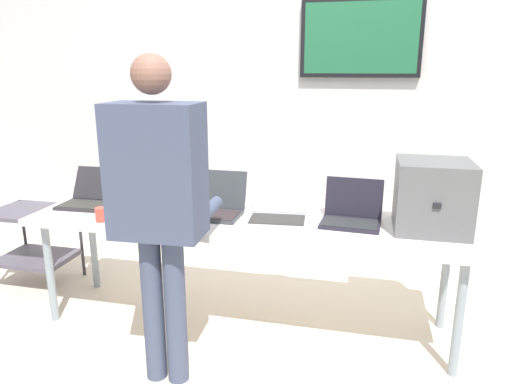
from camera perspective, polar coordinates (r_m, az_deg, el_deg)
The scene contains 13 objects.
ground at distance 3.18m, azimuth -1.37°, elevation -16.01°, with size 8.00×8.00×0.04m, color beige.
back_wall at distance 3.84m, azimuth 3.11°, elevation 10.33°, with size 8.00×0.11×2.59m.
workbench at distance 2.89m, azimuth -1.46°, elevation -4.18°, with size 2.67×0.70×0.72m.
equipment_box at distance 2.80m, azimuth 20.78°, elevation -0.44°, with size 0.40×0.41×0.40m.
laptop_station_0 at distance 3.34m, azimuth -19.43°, elevation -0.55°, with size 0.37×0.36×0.23m.
laptop_station_1 at distance 3.13m, azimuth -12.66°, elevation -0.90°, with size 0.37×0.33×0.26m.
laptop_station_2 at distance 2.95m, azimuth -5.05°, elevation -1.60°, with size 0.36×0.33×0.26m.
laptop_station_3 at distance 2.86m, azimuth 2.79°, elevation -2.17°, with size 0.38×0.40×0.25m.
laptop_station_4 at distance 2.83m, azimuth 11.62°, elevation -2.59°, with size 0.36×0.31×0.25m.
person at distance 2.31m, azimuth -11.83°, elevation -0.32°, with size 0.45×0.60×1.68m.
coffee_mug at distance 2.96m, azimuth -18.37°, elevation -2.62°, with size 0.08×0.08×0.08m.
paper_sheet at distance 2.69m, azimuth 0.23°, elevation -4.52°, with size 0.24×0.31×0.00m.
storage_cart at distance 3.92m, azimuth -25.51°, elevation -4.76°, with size 0.56×0.44×0.59m.
Camera 1 is at (0.70, -2.64, 1.62)m, focal length 32.69 mm.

